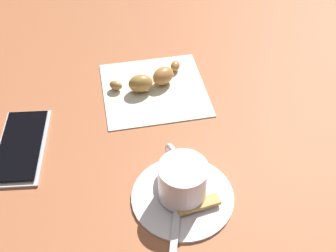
% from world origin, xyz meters
% --- Properties ---
extents(ground_plane, '(1.80, 1.80, 0.00)m').
position_xyz_m(ground_plane, '(0.00, 0.00, 0.00)').
color(ground_plane, '#A25B38').
extents(saucer, '(0.14, 0.14, 0.01)m').
position_xyz_m(saucer, '(0.10, 0.00, 0.00)').
color(saucer, white).
rests_on(saucer, ground).
extents(espresso_cup, '(0.09, 0.07, 0.05)m').
position_xyz_m(espresso_cup, '(0.10, 0.00, 0.04)').
color(espresso_cup, white).
rests_on(espresso_cup, saucer).
extents(teaspoon, '(0.13, 0.07, 0.01)m').
position_xyz_m(teaspoon, '(0.10, -0.01, 0.01)').
color(teaspoon, silver).
rests_on(teaspoon, saucer).
extents(sugar_packet, '(0.02, 0.06, 0.01)m').
position_xyz_m(sugar_packet, '(0.13, 0.01, 0.01)').
color(sugar_packet, tan).
rests_on(sugar_packet, saucer).
extents(napkin, '(0.19, 0.20, 0.00)m').
position_xyz_m(napkin, '(-0.13, 0.03, 0.00)').
color(napkin, silver).
rests_on(napkin, ground).
extents(croissant, '(0.07, 0.14, 0.03)m').
position_xyz_m(croissant, '(-0.13, 0.03, 0.02)').
color(croissant, '#AD7C45').
rests_on(croissant, napkin).
extents(cell_phone, '(0.17, 0.11, 0.01)m').
position_xyz_m(cell_phone, '(-0.06, -0.20, 0.00)').
color(cell_phone, '#B9B6B9').
rests_on(cell_phone, ground).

